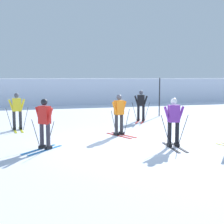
{
  "coord_description": "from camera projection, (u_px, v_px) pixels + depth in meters",
  "views": [
    {
      "loc": [
        -3.53,
        -10.23,
        2.41
      ],
      "look_at": [
        0.2,
        2.57,
        0.9
      ],
      "focal_mm": 48.69,
      "sensor_mm": 36.0,
      "label": 1
    }
  ],
  "objects": [
    {
      "name": "skier_black",
      "position": [
        141.0,
        105.0,
        16.78
      ],
      "size": [
        1.1,
        1.58,
        1.71
      ],
      "color": "red",
      "rests_on": "ground"
    },
    {
      "name": "skier_red",
      "position": [
        44.0,
        122.0,
        10.17
      ],
      "size": [
        1.4,
        1.39,
        1.71
      ],
      "color": "#237AC6",
      "rests_on": "ground"
    },
    {
      "name": "skier_orange",
      "position": [
        119.0,
        114.0,
        12.71
      ],
      "size": [
        0.96,
        1.62,
        1.71
      ],
      "color": "red",
      "rests_on": "ground"
    },
    {
      "name": "skier_purple",
      "position": [
        174.0,
        121.0,
        10.55
      ],
      "size": [
        1.0,
        1.63,
        1.71
      ],
      "color": "black",
      "rests_on": "ground"
    },
    {
      "name": "trail_marker_pole",
      "position": [
        159.0,
        97.0,
        18.93
      ],
      "size": [
        0.07,
        0.07,
        2.4
      ],
      "primitive_type": "cylinder",
      "color": "black",
      "rests_on": "ground"
    },
    {
      "name": "far_snow_ridge",
      "position": [
        61.0,
        90.0,
        29.75
      ],
      "size": [
        80.0,
        7.43,
        2.34
      ],
      "primitive_type": "cube",
      "color": "silver",
      "rests_on": "ground"
    },
    {
      "name": "skier_yellow",
      "position": [
        17.0,
        110.0,
        14.01
      ],
      "size": [
        1.0,
        1.63,
        1.71
      ],
      "color": "gold",
      "rests_on": "ground"
    },
    {
      "name": "ground_plane",
      "position": [
        126.0,
        144.0,
        11.02
      ],
      "size": [
        120.0,
        120.0,
        0.0
      ],
      "primitive_type": "plane",
      "color": "silver"
    }
  ]
}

